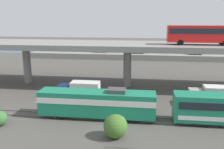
# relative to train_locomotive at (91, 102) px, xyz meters

# --- Properties ---
(ground_plane) EXTENTS (260.00, 260.00, 0.00)m
(ground_plane) POSITION_rel_train_locomotive_xyz_m (3.73, -4.00, -2.19)
(ground_plane) COLOR #4C4944
(rail_strip_near) EXTENTS (110.00, 0.12, 0.12)m
(rail_strip_near) POSITION_rel_train_locomotive_xyz_m (3.73, -0.76, -2.13)
(rail_strip_near) COLOR #59544C
(rail_strip_near) RESTS_ON ground_plane
(rail_strip_far) EXTENTS (110.00, 0.12, 0.12)m
(rail_strip_far) POSITION_rel_train_locomotive_xyz_m (3.73, 0.76, -2.13)
(rail_strip_far) COLOR #59544C
(rail_strip_far) RESTS_ON ground_plane
(train_locomotive) EXTENTS (16.60, 3.04, 4.18)m
(train_locomotive) POSITION_rel_train_locomotive_xyz_m (0.00, 0.00, 0.00)
(train_locomotive) COLOR #197A56
(train_locomotive) RESTS_ON ground_plane
(highway_overpass) EXTENTS (96.00, 11.06, 8.42)m
(highway_overpass) POSITION_rel_train_locomotive_xyz_m (3.73, 16.00, 5.41)
(highway_overpass) COLOR gray
(highway_overpass) RESTS_ON ground_plane
(transit_bus_on_overpass) EXTENTS (12.00, 2.68, 3.40)m
(transit_bus_on_overpass) POSITION_rel_train_locomotive_xyz_m (16.86, 14.97, 8.28)
(transit_bus_on_overpass) COLOR red
(transit_bus_on_overpass) RESTS_ON highway_overpass
(service_truck_west) EXTENTS (6.80, 2.46, 3.04)m
(service_truck_west) POSITION_rel_train_locomotive_xyz_m (17.51, 6.99, -0.55)
(service_truck_west) COLOR #9E998C
(service_truck_west) RESTS_ON ground_plane
(service_truck_east) EXTENTS (6.80, 2.46, 3.04)m
(service_truck_east) POSITION_rel_train_locomotive_xyz_m (-3.36, 6.99, -0.55)
(service_truck_east) COLOR navy
(service_truck_east) RESTS_ON ground_plane
(pier_parking_lot) EXTENTS (67.24, 11.93, 1.74)m
(pier_parking_lot) POSITION_rel_train_locomotive_xyz_m (3.73, 51.00, -1.32)
(pier_parking_lot) COLOR gray
(pier_parking_lot) RESTS_ON ground_plane
(parked_car_0) EXTENTS (4.19, 1.86, 1.50)m
(parked_car_0) POSITION_rel_train_locomotive_xyz_m (-7.30, 49.28, 0.32)
(parked_car_0) COLOR maroon
(parked_car_0) RESTS_ON pier_parking_lot
(parked_car_1) EXTENTS (4.21, 2.00, 1.50)m
(parked_car_1) POSITION_rel_train_locomotive_xyz_m (12.73, 50.39, 0.32)
(parked_car_1) COLOR silver
(parked_car_1) RESTS_ON pier_parking_lot
(parked_car_2) EXTENTS (4.28, 1.87, 1.50)m
(parked_car_2) POSITION_rel_train_locomotive_xyz_m (-9.88, 53.71, 0.32)
(parked_car_2) COLOR #B7B7BC
(parked_car_2) RESTS_ON pier_parking_lot
(parked_car_3) EXTENTS (4.02, 2.00, 1.50)m
(parked_car_3) POSITION_rel_train_locomotive_xyz_m (26.62, 52.78, 0.32)
(parked_car_3) COLOR navy
(parked_car_3) RESTS_ON pier_parking_lot
(parked_car_4) EXTENTS (4.40, 1.83, 1.50)m
(parked_car_4) POSITION_rel_train_locomotive_xyz_m (22.71, 48.41, 0.32)
(parked_car_4) COLOR black
(parked_car_4) RESTS_ON pier_parking_lot
(parked_car_5) EXTENTS (4.43, 2.00, 1.50)m
(parked_car_5) POSITION_rel_train_locomotive_xyz_m (21.98, 52.95, 0.32)
(parked_car_5) COLOR navy
(parked_car_5) RESTS_ON pier_parking_lot
(parked_car_6) EXTENTS (4.37, 1.96, 1.50)m
(parked_car_6) POSITION_rel_train_locomotive_xyz_m (4.88, 48.58, 0.32)
(parked_car_6) COLOR #0C4C26
(parked_car_6) RESTS_ON pier_parking_lot
(parked_car_7) EXTENTS (4.53, 1.95, 1.50)m
(parked_car_7) POSITION_rel_train_locomotive_xyz_m (-1.41, 50.10, 0.32)
(parked_car_7) COLOR silver
(parked_car_7) RESTS_ON pier_parking_lot
(harbor_water) EXTENTS (140.00, 36.00, 0.01)m
(harbor_water) POSITION_rel_train_locomotive_xyz_m (3.73, 74.00, -2.19)
(harbor_water) COLOR #2D5170
(harbor_water) RESTS_ON ground_plane
(shrub_left) EXTENTS (1.90, 1.90, 1.90)m
(shrub_left) POSITION_rel_train_locomotive_xyz_m (-10.86, -4.03, -1.24)
(shrub_left) COLOR #3B6B36
(shrub_left) RESTS_ON ground_plane
(shrub_right) EXTENTS (2.73, 2.73, 2.73)m
(shrub_right) POSITION_rel_train_locomotive_xyz_m (3.91, -5.32, -0.83)
(shrub_right) COLOR #3F6928
(shrub_right) RESTS_ON ground_plane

